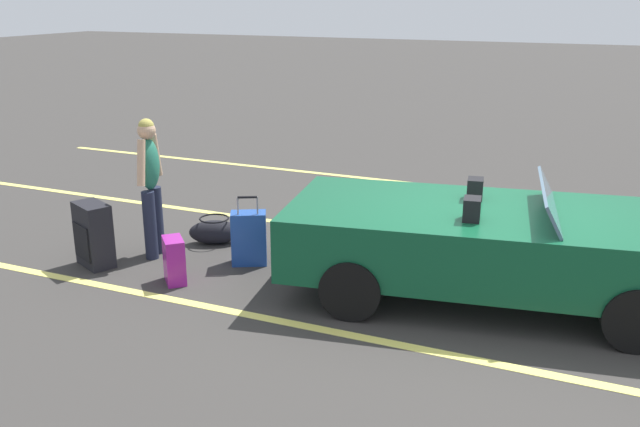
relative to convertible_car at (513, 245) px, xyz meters
The scene contains 10 objects.
ground_plane 0.62m from the convertible_car, behind, with size 80.00×80.00×0.00m, color #383533.
lot_line_near 1.52m from the convertible_car, 98.49° to the right, with size 18.00×0.12×0.01m, color #EAE066.
lot_line_mid 1.46m from the convertible_car, 98.90° to the left, with size 18.00×0.12×0.01m, color #EAE066.
lot_line_far 4.07m from the convertible_car, 92.94° to the left, with size 18.00×0.12×0.01m, color #EAE066.
convertible_car is the anchor object (origin of this frame).
suitcase_large_black 4.62m from the convertible_car, 168.39° to the right, with size 0.55×0.46×0.74m.
suitcase_medium_bright 2.94m from the convertible_car, behind, with size 0.47×0.40×0.83m.
suitcase_small_carryon 3.55m from the convertible_car, 163.90° to the right, with size 0.38×0.38×0.50m.
duffel_bag 3.68m from the convertible_car, behind, with size 0.71×0.55×0.34m.
traveler_person 4.12m from the convertible_car, behind, with size 0.29×0.61×1.65m.
Camera 1 is at (1.03, -6.73, 3.00)m, focal length 39.01 mm.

